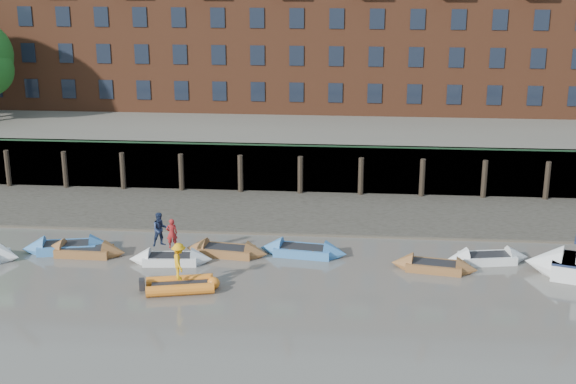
# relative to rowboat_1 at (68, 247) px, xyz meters

# --- Properties ---
(ground) EXTENTS (220.00, 220.00, 0.00)m
(ground) POSITION_rel_rowboat_1_xyz_m (9.91, -10.41, -0.25)
(ground) COLOR #605A52
(ground) RESTS_ON ground
(foreshore) EXTENTS (110.00, 8.00, 0.50)m
(foreshore) POSITION_rel_rowboat_1_xyz_m (9.91, 7.59, -0.25)
(foreshore) COLOR #3D382F
(foreshore) RESTS_ON ground
(mud_band) EXTENTS (110.00, 1.60, 0.10)m
(mud_band) POSITION_rel_rowboat_1_xyz_m (9.91, 4.19, -0.25)
(mud_band) COLOR #4C4336
(mud_band) RESTS_ON ground
(river_wall) EXTENTS (110.00, 1.23, 3.30)m
(river_wall) POSITION_rel_rowboat_1_xyz_m (9.91, 11.97, 1.35)
(river_wall) COLOR #2D2A26
(river_wall) RESTS_ON ground
(bank_terrace) EXTENTS (110.00, 28.00, 3.20)m
(bank_terrace) POSITION_rel_rowboat_1_xyz_m (9.91, 25.59, 1.35)
(bank_terrace) COLOR #5E594D
(bank_terrace) RESTS_ON ground
(rowboat_1) EXTENTS (5.01, 2.32, 1.40)m
(rowboat_1) POSITION_rel_rowboat_1_xyz_m (0.00, 0.00, 0.00)
(rowboat_1) COLOR teal
(rowboat_1) RESTS_ON ground
(rowboat_2) EXTENTS (4.57, 1.43, 1.32)m
(rowboat_2) POSITION_rel_rowboat_1_xyz_m (1.06, -0.44, -0.01)
(rowboat_2) COLOR brown
(rowboat_2) RESTS_ON ground
(rowboat_3) EXTENTS (4.44, 1.59, 1.27)m
(rowboat_3) POSITION_rel_rowboat_1_xyz_m (5.94, -1.15, -0.02)
(rowboat_3) COLOR silver
(rowboat_3) RESTS_ON ground
(rowboat_4) EXTENTS (4.65, 1.90, 1.31)m
(rowboat_4) POSITION_rel_rowboat_1_xyz_m (8.68, 0.21, -0.02)
(rowboat_4) COLOR brown
(rowboat_4) RESTS_ON ground
(rowboat_5) EXTENTS (4.86, 2.00, 1.37)m
(rowboat_5) POSITION_rel_rowboat_1_xyz_m (12.78, 0.54, -0.01)
(rowboat_5) COLOR teal
(rowboat_5) RESTS_ON ground
(rowboat_6) EXTENTS (4.54, 1.99, 1.27)m
(rowboat_6) POSITION_rel_rowboat_1_xyz_m (19.61, -1.02, -0.02)
(rowboat_6) COLOR brown
(rowboat_6) RESTS_ON ground
(rowboat_7) EXTENTS (4.58, 2.04, 1.28)m
(rowboat_7) POSITION_rel_rowboat_1_xyz_m (22.49, 0.30, -0.02)
(rowboat_7) COLOR silver
(rowboat_7) RESTS_ON ground
(rib_tender) EXTENTS (3.65, 2.35, 0.61)m
(rib_tender) POSITION_rel_rowboat_1_xyz_m (7.28, -4.46, 0.02)
(rib_tender) COLOR orange
(rib_tender) RESTS_ON ground
(person_rower_a) EXTENTS (0.67, 0.54, 1.59)m
(person_rower_a) POSITION_rel_rowboat_1_xyz_m (6.05, -1.10, 1.40)
(person_rower_a) COLOR maroon
(person_rower_a) RESTS_ON rowboat_3
(person_rower_b) EXTENTS (1.10, 1.02, 1.82)m
(person_rower_b) POSITION_rel_rowboat_1_xyz_m (5.39, -0.88, 1.51)
(person_rower_b) COLOR #19233F
(person_rower_b) RESTS_ON rowboat_3
(person_rib_crew) EXTENTS (1.03, 1.34, 1.83)m
(person_rib_crew) POSITION_rel_rowboat_1_xyz_m (7.14, -4.45, 1.24)
(person_rib_crew) COLOR orange
(person_rib_crew) RESTS_ON rib_tender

